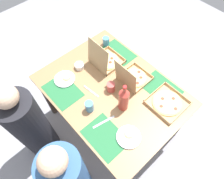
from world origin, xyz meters
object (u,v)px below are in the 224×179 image
object	(u,v)px
plate_near_left	(65,79)
condiment_bowl	(79,66)
pizza_box_center	(105,60)
diner_right_seat	(32,127)
soda_bottle	(124,99)
pizza_box_corner_right	(167,103)
cup_clear_right	(111,87)
plate_far_left	(129,137)
cup_clear_left	(106,41)
pizza_box_corner_left	(133,78)
cup_spare	(89,106)
diner_left_seat	(69,178)

from	to	relation	value
plate_near_left	condiment_bowl	xyz separation A→B (m)	(0.02, -0.20, 0.02)
pizza_box_center	diner_right_seat	size ratio (longest dim) A/B	0.26
plate_near_left	diner_right_seat	bearing A→B (deg)	100.60
soda_bottle	diner_right_seat	distance (m)	0.94
pizza_box_corner_right	cup_clear_right	world-z (taller)	cup_clear_right
plate_far_left	cup_clear_left	xyz separation A→B (m)	(0.92, -0.57, 0.04)
pizza_box_corner_right	cup_clear_left	bearing A→B (deg)	-5.58
pizza_box_corner_left	diner_right_seat	xyz separation A→B (m)	(0.36, 0.99, -0.25)
cup_spare	diner_left_seat	xyz separation A→B (m)	(-0.28, 0.48, -0.27)
soda_bottle	pizza_box_corner_left	bearing A→B (deg)	-62.08
pizza_box_corner_left	cup_clear_right	bearing A→B (deg)	74.62
plate_far_left	cup_clear_right	distance (m)	0.49
plate_far_left	cup_clear_left	bearing A→B (deg)	-31.83
pizza_box_center	cup_spare	xyz separation A→B (m)	(-0.31, 0.46, 0.01)
pizza_box_corner_left	plate_far_left	xyz separation A→B (m)	(-0.38, 0.44, -0.04)
pizza_box_corner_right	diner_left_seat	bearing A→B (deg)	82.00
cup_clear_left	diner_right_seat	world-z (taller)	diner_right_seat
cup_spare	condiment_bowl	distance (m)	0.50
plate_far_left	diner_right_seat	world-z (taller)	diner_right_seat
condiment_bowl	diner_left_seat	xyz separation A→B (m)	(-0.72, 0.70, -0.24)
soda_bottle	condiment_bowl	xyz separation A→B (m)	(0.62, 0.01, -0.11)
pizza_box_corner_left	cup_clear_right	size ratio (longest dim) A/B	3.23
cup_clear_left	diner_left_seat	xyz separation A→B (m)	(-0.79, 1.12, -0.26)
pizza_box_corner_right	condiment_bowl	xyz separation A→B (m)	(0.87, 0.33, 0.01)
pizza_box_corner_right	plate_near_left	size ratio (longest dim) A/B	1.52
condiment_bowl	diner_right_seat	world-z (taller)	diner_right_seat
plate_near_left	soda_bottle	size ratio (longest dim) A/B	0.63
cup_clear_right	cup_spare	distance (m)	0.28
cup_clear_left	cup_spare	world-z (taller)	cup_spare
plate_far_left	cup_clear_right	bearing A→B (deg)	-24.99
plate_near_left	plate_far_left	world-z (taller)	same
pizza_box_corner_right	plate_near_left	xyz separation A→B (m)	(0.85, 0.53, -0.00)
cup_spare	cup_clear_right	bearing A→B (deg)	-84.37
plate_near_left	cup_spare	distance (m)	0.42
pizza_box_corner_right	plate_near_left	world-z (taller)	pizza_box_corner_right
pizza_box_center	condiment_bowl	bearing A→B (deg)	60.18
pizza_box_corner_left	cup_clear_left	xyz separation A→B (m)	(0.54, -0.14, -0.00)
pizza_box_center	pizza_box_corner_right	world-z (taller)	pizza_box_center
diner_left_seat	plate_far_left	bearing A→B (deg)	-103.47
cup_spare	pizza_box_corner_right	bearing A→B (deg)	-127.65
pizza_box_corner_right	plate_far_left	size ratio (longest dim) A/B	1.52
plate_far_left	cup_clear_right	size ratio (longest dim) A/B	2.21
pizza_box_corner_left	diner_right_seat	bearing A→B (deg)	69.88
soda_bottle	cup_clear_left	bearing A→B (deg)	-30.69
condiment_bowl	diner_left_seat	world-z (taller)	diner_left_seat
soda_bottle	diner_right_seat	size ratio (longest dim) A/B	0.27
pizza_box_center	pizza_box_corner_right	distance (m)	0.74
pizza_box_corner_right	cup_clear_left	world-z (taller)	cup_clear_left
diner_left_seat	soda_bottle	bearing A→B (deg)	-81.86
pizza_box_corner_right	condiment_bowl	size ratio (longest dim) A/B	3.25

